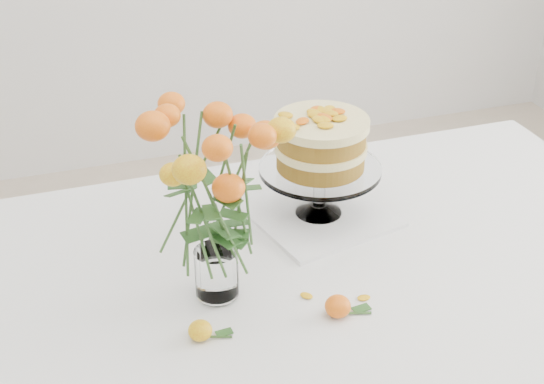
{
  "coord_description": "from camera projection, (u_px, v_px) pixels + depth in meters",
  "views": [
    {
      "loc": [
        -0.54,
        -1.15,
        1.65
      ],
      "look_at": [
        -0.14,
        0.06,
        0.9
      ],
      "focal_mm": 50.0,
      "sensor_mm": 36.0,
      "label": 1
    }
  ],
  "objects": [
    {
      "name": "table",
      "position": [
        342.0,
        288.0,
        1.58
      ],
      "size": [
        1.43,
        0.93,
        0.76
      ],
      "color": "tan",
      "rests_on": "ground"
    },
    {
      "name": "napkin",
      "position": [
        318.0,
        214.0,
        1.68
      ],
      "size": [
        0.34,
        0.34,
        0.01
      ],
      "primitive_type": "cube",
      "rotation": [
        0.0,
        0.0,
        0.23
      ],
      "color": "white",
      "rests_on": "table"
    },
    {
      "name": "cake_stand",
      "position": [
        321.0,
        148.0,
        1.59
      ],
      "size": [
        0.26,
        0.26,
        0.24
      ],
      "rotation": [
        0.0,
        0.0,
        0.27
      ],
      "color": "white",
      "rests_on": "napkin"
    },
    {
      "name": "rose_vase",
      "position": [
        213.0,
        185.0,
        1.31
      ],
      "size": [
        0.31,
        0.31,
        0.41
      ],
      "rotation": [
        0.0,
        0.0,
        0.2
      ],
      "color": "white",
      "rests_on": "table"
    },
    {
      "name": "loose_rose_near",
      "position": [
        200.0,
        331.0,
        1.32
      ],
      "size": [
        0.07,
        0.04,
        0.04
      ],
      "rotation": [
        0.0,
        0.0,
        -0.33
      ],
      "color": "yellow",
      "rests_on": "table"
    },
    {
      "name": "loose_rose_far",
      "position": [
        338.0,
        306.0,
        1.37
      ],
      "size": [
        0.08,
        0.05,
        0.04
      ],
      "rotation": [
        0.0,
        0.0,
        -0.29
      ],
      "color": "#E35C0B",
      "rests_on": "table"
    },
    {
      "name": "stray_petal_a",
      "position": [
        306.0,
        296.0,
        1.43
      ],
      "size": [
        0.03,
        0.02,
        0.0
      ],
      "primitive_type": "ellipsoid",
      "color": "#E4A40E",
      "rests_on": "table"
    },
    {
      "name": "stray_petal_b",
      "position": [
        364.0,
        298.0,
        1.42
      ],
      "size": [
        0.03,
        0.02,
        0.0
      ],
      "primitive_type": "ellipsoid",
      "color": "#E4A40E",
      "rests_on": "table"
    }
  ]
}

